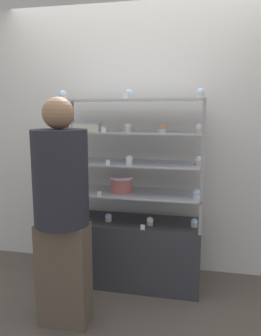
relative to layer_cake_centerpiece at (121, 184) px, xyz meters
name	(u,v)px	position (x,y,z in m)	size (l,w,h in m)	color
ground_plane	(130,281)	(0.08, 0.01, -0.91)	(20.00, 20.00, 0.00)	brown
back_wall	(139,135)	(0.08, 0.38, 0.39)	(8.00, 0.05, 2.60)	silver
display_base	(130,251)	(0.08, 0.01, -0.62)	(1.23, 0.45, 0.57)	#333338
display_riser_lower	(130,194)	(0.08, 0.01, -0.09)	(1.23, 0.45, 0.26)	#99999E
display_riser_middle	(130,164)	(0.08, 0.01, 0.18)	(1.23, 0.45, 0.26)	#99999E
display_riser_upper	(130,133)	(0.08, 0.01, 0.44)	(1.23, 0.45, 0.26)	#99999E
display_riser_top	(130,101)	(0.08, 0.01, 0.70)	(1.23, 0.45, 0.26)	#99999E
layer_cake_centerpiece	(121,184)	(0.00, 0.00, 0.00)	(0.20, 0.20, 0.14)	#C66660
sheet_cake_frosted	(88,127)	(-0.29, -0.03, 0.49)	(0.23, 0.13, 0.07)	beige
cupcake_0	(67,215)	(-0.49, -0.06, -0.30)	(0.06, 0.06, 0.07)	beige
cupcake_1	(108,217)	(-0.11, -0.04, -0.30)	(0.06, 0.06, 0.07)	#CCB28C
cupcake_2	(150,221)	(0.26, -0.06, -0.30)	(0.06, 0.06, 0.07)	#CCB28C
cupcake_3	(194,223)	(0.63, -0.02, -0.30)	(0.06, 0.06, 0.07)	#CCB28C
price_tag_0	(143,227)	(0.22, -0.19, -0.31)	(0.04, 0.00, 0.04)	white
cupcake_4	(67,187)	(-0.47, -0.09, -0.03)	(0.06, 0.06, 0.07)	beige
cupcake_5	(197,194)	(0.64, -0.08, -0.03)	(0.06, 0.06, 0.07)	white
price_tag_1	(99,194)	(-0.14, -0.19, -0.05)	(0.04, 0.00, 0.04)	white
cupcake_6	(68,157)	(-0.46, -0.06, 0.23)	(0.06, 0.06, 0.07)	beige
cupcake_7	(129,160)	(0.09, -0.10, 0.23)	(0.06, 0.06, 0.07)	white
cupcake_8	(198,161)	(0.64, -0.02, 0.23)	(0.06, 0.06, 0.07)	#CCB28C
price_tag_2	(108,162)	(-0.07, -0.19, 0.21)	(0.04, 0.00, 0.04)	white
cupcake_9	(66,127)	(-0.48, -0.04, 0.49)	(0.06, 0.06, 0.07)	white
cupcake_10	(128,128)	(0.07, -0.05, 0.49)	(0.06, 0.06, 0.07)	beige
cupcake_11	(162,128)	(0.35, -0.02, 0.49)	(0.06, 0.06, 0.07)	white
cupcake_12	(198,128)	(0.63, -0.04, 0.49)	(0.06, 0.06, 0.07)	#CCB28C
price_tag_3	(104,130)	(-0.10, -0.19, 0.48)	(0.04, 0.00, 0.04)	white
cupcake_13	(63,95)	(-0.49, -0.06, 0.75)	(0.06, 0.06, 0.08)	#CCB28C
cupcake_14	(129,94)	(0.09, -0.10, 0.75)	(0.06, 0.06, 0.08)	#CCB28C
cupcake_15	(200,94)	(0.64, -0.08, 0.75)	(0.06, 0.06, 0.08)	#CCB28C
price_tag_4	(126,96)	(0.08, -0.19, 0.74)	(0.04, 0.00, 0.04)	white
customer_figure	(62,208)	(-0.27, -0.66, -0.04)	(0.38, 0.38, 1.62)	brown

